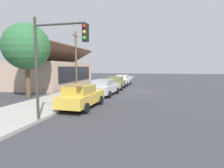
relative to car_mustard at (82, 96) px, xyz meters
The scene contains 11 objects.
ground_plane 10.51m from the car_mustard, 14.86° to the right, with size 120.00×120.00×0.00m, color #38383D.
sidewalk_curb 10.57m from the car_mustard, 16.03° to the left, with size 60.00×4.20×0.16m, color #A3A099.
car_mustard is the anchor object (origin of this frame).
car_silver 5.80m from the car_mustard, ahead, with size 4.76×2.22×1.59m.
car_olive 11.16m from the car_mustard, ahead, with size 4.62×2.19×1.59m.
car_ivory 16.22m from the car_mustard, ahead, with size 4.71×2.08×1.59m.
storefront_building 14.94m from the car_mustard, 38.59° to the left, with size 12.55×7.69×5.54m.
shade_tree 8.09m from the car_mustard, 65.10° to the left, with size 4.14×4.14×6.70m.
traffic_light_main 4.42m from the car_mustard, behind, with size 0.37×2.79×5.20m.
utility_pole_wooden 13.08m from the car_mustard, 25.71° to the left, with size 1.80×0.24×7.50m.
fire_hydrant_red 10.34m from the car_mustard, ahead, with size 0.22×0.22×0.71m.
Camera 1 is at (-21.67, -2.12, 2.79)m, focal length 29.47 mm.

